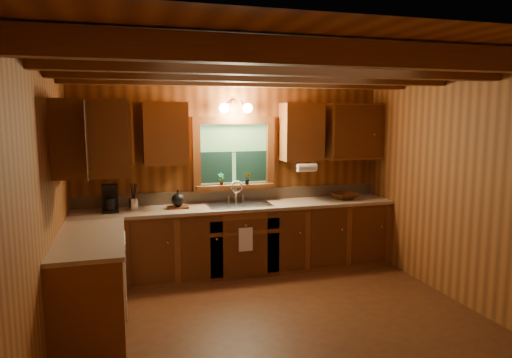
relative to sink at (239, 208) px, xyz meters
The scene contains 20 objects.
room 1.66m from the sink, 90.00° to the right, with size 4.20×4.20×4.20m.
ceiling_beams 2.29m from the sink, 90.00° to the right, with size 4.20×2.54×0.18m.
base_cabinets 0.73m from the sink, 147.14° to the right, with size 4.20×2.22×0.86m.
countertop 0.57m from the sink, 146.97° to the right, with size 4.20×2.24×0.04m.
backsplash 0.31m from the sink, 90.00° to the left, with size 4.20×0.02×0.16m, color #9D8669.
dishwasher_panel 1.79m from the sink, 147.88° to the right, with size 0.02×0.60×0.80m, color white.
upper_cabinets 1.15m from the sink, 162.32° to the right, with size 4.19×1.77×0.78m.
window 0.72m from the sink, 90.00° to the left, with size 1.12×0.08×1.00m.
window_sill 0.34m from the sink, 90.00° to the left, with size 1.06×0.14×0.04m, color brown.
wall_sconce 1.32m from the sink, 90.00° to the left, with size 0.45×0.21×0.17m.
paper_towel_roll 1.06m from the sink, ahead, with size 0.11×0.11×0.27m, color white.
dish_towel 0.48m from the sink, 90.00° to the right, with size 0.18×0.01×0.30m, color white.
sink is the anchor object (origin of this frame).
coffee_maker 1.63m from the sink, behind, with size 0.19×0.24×0.33m.
utensil_crock 1.35m from the sink, behind, with size 0.12×0.12×0.33m.
cutting_board 0.80m from the sink, behind, with size 0.26×0.18×0.02m, color #4E2810.
teakettle 0.81m from the sink, behind, with size 0.17×0.17×0.21m.
wicker_basket 1.51m from the sink, ahead, with size 0.36×0.36×0.09m, color #48230C.
potted_plant_left 0.46m from the sink, 134.30° to the left, with size 0.09×0.06×0.17m, color #4E2810.
potted_plant_right 0.44m from the sink, 47.04° to the left, with size 0.09×0.07×0.16m, color #4E2810.
Camera 1 is at (-1.44, -4.17, 2.07)m, focal length 32.31 mm.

